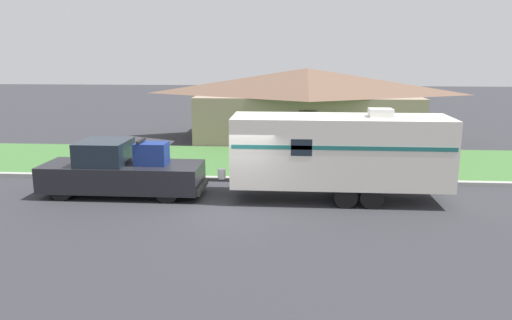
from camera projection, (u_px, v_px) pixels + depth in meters
The scene contains 7 objects.
ground_plane at pixel (237, 209), 16.83m from camera, with size 120.00×120.00×0.00m, color #2D2D33.
curb_strip at pixel (247, 179), 20.46m from camera, with size 80.00×0.30×0.14m.
lawn_strip at pixel (254, 161), 24.03m from camera, with size 80.00×7.00×0.03m.
house_across_street at pixel (307, 102), 29.82m from camera, with size 13.78×6.58×4.21m.
pickup_truck at pixel (121, 171), 18.31m from camera, with size 5.92×2.03×2.09m.
travel_trailer at pixel (340, 151), 17.54m from camera, with size 8.49×2.27×3.28m.
mailbox at pixel (408, 154), 20.44m from camera, with size 0.48×0.20×1.39m.
Camera 1 is at (1.86, -15.98, 5.25)m, focal length 35.00 mm.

